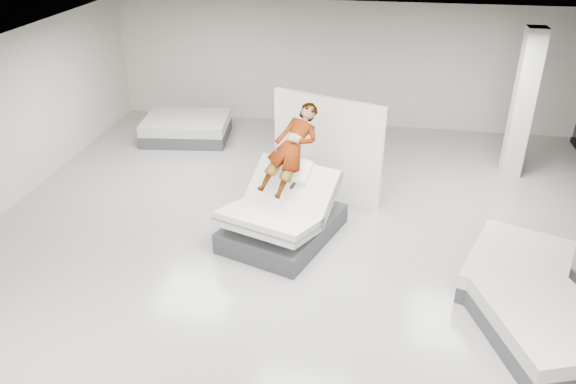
# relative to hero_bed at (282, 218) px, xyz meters

# --- Properties ---
(room) EXTENTS (14.00, 14.04, 3.20)m
(room) POSITION_rel_hero_bed_xyz_m (0.49, -1.04, 1.19)
(room) COLOR #A7A59E
(room) RESTS_ON ground
(hero_bed) EXTENTS (2.20, 2.52, 1.35)m
(hero_bed) POSITION_rel_hero_bed_xyz_m (0.00, 0.00, 0.00)
(hero_bed) COLOR #3E3E43
(hero_bed) RESTS_ON floor
(person) EXTENTS (1.15, 1.76, 1.44)m
(person) POSITION_rel_hero_bed_xyz_m (0.11, 0.31, 0.92)
(person) COLOR slate
(person) RESTS_ON hero_bed
(remote) EXTENTS (0.09, 0.15, 0.08)m
(remote) POSITION_rel_hero_bed_xyz_m (0.20, -0.09, 0.70)
(remote) COLOR black
(remote) RESTS_ON person
(divider_panel) EXTENTS (2.22, 0.94, 2.12)m
(divider_panel) POSITION_rel_hero_bed_xyz_m (0.58, 1.69, 0.65)
(divider_panel) COLOR white
(divider_panel) RESTS_ON floor
(flat_bed_right_far) EXTENTS (1.98, 2.25, 0.52)m
(flat_bed_right_far) POSITION_rel_hero_bed_xyz_m (3.88, -0.74, -0.15)
(flat_bed_right_far) COLOR #3E3E43
(flat_bed_right_far) RESTS_ON floor
(flat_bed_right_near) EXTENTS (1.99, 2.28, 0.53)m
(flat_bed_right_near) POSITION_rel_hero_bed_xyz_m (4.01, -2.03, -0.15)
(flat_bed_right_near) COLOR #3E3E43
(flat_bed_right_near) RESTS_ON floor
(flat_bed_left_far) EXTENTS (2.22, 1.77, 0.56)m
(flat_bed_left_far) POSITION_rel_hero_bed_xyz_m (-3.22, 4.20, -0.13)
(flat_bed_left_far) COLOR #3E3E43
(flat_bed_left_far) RESTS_ON floor
(column) EXTENTS (0.40, 0.40, 3.20)m
(column) POSITION_rel_hero_bed_xyz_m (4.49, 3.46, 1.19)
(column) COLOR silver
(column) RESTS_ON floor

